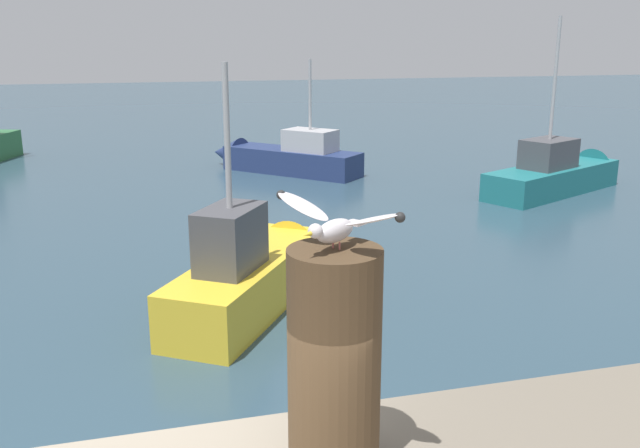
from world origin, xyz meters
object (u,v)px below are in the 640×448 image
at_px(mooring_post, 334,361).
at_px(seagull, 335,223).
at_px(boat_teal, 564,172).
at_px(boat_yellow, 258,267).
at_px(boat_navy, 281,156).

distance_m(mooring_post, seagull, 0.65).
height_order(boat_teal, boat_yellow, boat_teal).
distance_m(boat_teal, boat_navy, 7.74).
distance_m(seagull, boat_navy, 17.08).
relative_size(mooring_post, boat_teal, 0.21).
height_order(seagull, boat_yellow, boat_yellow).
bearing_deg(mooring_post, boat_yellow, 83.12).
relative_size(boat_teal, boat_navy, 1.21).
xyz_separation_m(boat_navy, boat_yellow, (-2.41, -9.84, 0.05)).
bearing_deg(boat_yellow, boat_navy, 76.26).
bearing_deg(boat_teal, boat_yellow, -147.94).
height_order(seagull, boat_teal, boat_teal).
bearing_deg(seagull, boat_navy, 79.00).
relative_size(seagull, boat_navy, 0.14).
xyz_separation_m(seagull, boat_teal, (9.66, 12.29, -2.53)).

